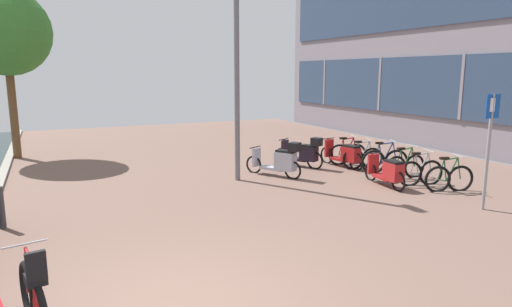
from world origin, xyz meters
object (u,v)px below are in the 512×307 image
Objects in this scene: bicycle_foreground at (31,301)px; bicycle_rack_00 at (449,178)px; scooter_mid at (304,153)px; scooter_far at (345,155)px; bicycle_rack_01 at (421,173)px; scooter_extra at (280,161)px; bicycle_rack_03 at (385,161)px; bollard_far at (1,208)px; lamp_post at (237,52)px; parking_sign at (489,139)px; bicycle_rack_02 at (405,166)px; street_tree at (6,32)px; bicycle_rack_05 at (347,154)px; scooter_near at (388,172)px; bicycle_rack_04 at (363,158)px.

bicycle_rack_00 is (9.19, 2.40, -0.07)m from bicycle_foreground.
scooter_far is at bearing -26.80° from scooter_mid.
scooter_extra is at bearing 140.32° from bicycle_rack_01.
bicycle_rack_03 is (-0.04, 2.27, 0.02)m from bicycle_rack_00.
lamp_post is at bearing 16.52° from bollard_far.
bicycle_rack_00 is 1.91m from parking_sign.
scooter_extra is at bearing 163.95° from bicycle_rack_03.
scooter_far is (1.13, -0.57, -0.05)m from scooter_mid.
bicycle_rack_02 is 0.71× the size of scooter_far.
bicycle_rack_01 is 3.59m from scooter_mid.
parking_sign is at bearing -99.54° from bicycle_rack_01.
lamp_post is at bearing -47.77° from street_tree.
bicycle_foreground is at bearing -145.36° from bicycle_rack_05.
scooter_extra is 2.02× the size of bollard_far.
bicycle_rack_02 is at bearing 25.57° from scooter_near.
bicycle_rack_02 is 3.47m from scooter_extra.
bollard_far is (-9.59, 0.93, 0.07)m from bicycle_rack_01.
scooter_extra reaches higher than bicycle_rack_00.
bicycle_rack_01 is 0.20× the size of lamp_post.
scooter_extra reaches higher than bicycle_rack_03.
scooter_extra is (-3.06, 1.62, 0.13)m from bicycle_rack_02.
parking_sign is at bearing -93.88° from bicycle_rack_04.
street_tree is 8.66m from bollard_far.
scooter_extra reaches higher than scooter_mid.
bicycle_rack_05 is 0.20× the size of lamp_post.
parking_sign is 6.30m from lamp_post.
scooter_near is at bearing -154.43° from bicycle_rack_02.
bicycle_rack_05 is 0.76× the size of scooter_extra.
scooter_far is at bearing 6.14° from scooter_extra.
scooter_mid is at bearing 15.92° from bollard_far.
bicycle_rack_00 is at bearing -42.90° from scooter_near.
bicycle_rack_03 reaches higher than bollard_far.
bicycle_rack_04 is 0.22× the size of street_tree.
bicycle_rack_03 is 0.54× the size of parking_sign.
scooter_near is at bearing -4.56° from bollard_far.
bicycle_rack_04 is at bearing -33.85° from street_tree.
bicycle_rack_04 is (-0.20, 0.76, -0.02)m from bicycle_rack_03.
bicycle_rack_03 is 0.85× the size of scooter_mid.
scooter_far is at bearing 99.89° from bicycle_rack_01.
street_tree reaches higher than scooter_mid.
scooter_near is (-0.83, -2.04, 0.06)m from bicycle_rack_04.
lamp_post is (-1.22, 0.18, 2.96)m from scooter_extra.
lamp_post is at bearing 157.16° from bicycle_rack_02.
bicycle_foreground reaches higher than scooter_far.
bicycle_rack_00 is 2.27m from bicycle_rack_03.
parking_sign is (-0.36, -2.15, 1.19)m from bicycle_rack_01.
bicycle_rack_01 is 0.95× the size of bicycle_rack_03.
bicycle_foreground reaches higher than scooter_mid.
lamp_post is at bearing 49.24° from bicycle_foreground.
bicycle_rack_02 is 0.23× the size of street_tree.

